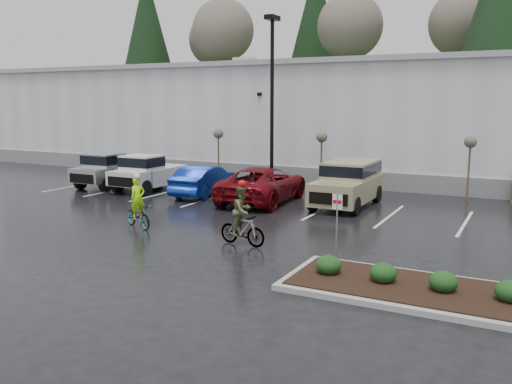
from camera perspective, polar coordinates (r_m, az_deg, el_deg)
The scene contains 21 objects.
ground at distance 17.65m, azimuth -3.64°, elevation -6.32°, with size 120.00×120.00×0.00m, color black.
warehouse at distance 37.58m, azimuth 13.99°, elevation 7.53°, with size 60.50×15.50×7.20m.
wooded_ridge at distance 60.20m, azimuth 19.16°, elevation 7.35°, with size 80.00×25.00×6.00m, color #213917.
lamppost at distance 29.45m, azimuth 1.70°, elevation 11.27°, with size 0.50×1.00×9.22m.
sapling_west at distance 32.31m, azimuth -3.99°, elevation 5.86°, with size 0.60×0.60×3.20m.
sapling_mid at distance 29.46m, azimuth 6.93°, elevation 5.45°, with size 0.60×0.60×3.20m.
sapling_east at distance 27.75m, azimuth 21.63°, elevation 4.58°, with size 0.60×0.60×3.20m.
curb_island at distance 14.45m, azimuth 19.05°, elevation -10.18°, with size 8.00×3.00×0.15m, color gray.
mulch_bed at distance 14.42m, azimuth 19.07°, elevation -9.83°, with size 7.60×2.60×0.04m, color black.
shrub_a at distance 15.01m, azimuth 7.64°, elevation -7.62°, with size 0.70×0.70×0.52m, color #123312.
shrub_b at distance 14.61m, azimuth 13.24°, elevation -8.29°, with size 0.70×0.70×0.52m, color #123312.
shrub_c at distance 14.34m, azimuth 19.12°, elevation -8.91°, with size 0.70×0.70×0.52m, color #123312.
shrub_d at distance 14.24m, azimuth 25.18°, elevation -9.45°, with size 0.70×0.70×0.52m, color #123312.
fire_lane_sign at distance 15.92m, azimuth 8.51°, elevation -2.95°, with size 0.30×0.05×2.20m.
pickup_silver at distance 31.90m, azimuth -14.61°, elevation 2.37°, with size 2.10×5.20×1.96m, color #A0A4A7, non-canonical shape.
pickup_white at distance 30.28m, azimuth -10.84°, elevation 2.13°, with size 2.10×5.20×1.96m, color silver, non-canonical shape.
car_blue at distance 28.04m, azimuth -5.40°, elevation 1.26°, with size 1.65×4.73×1.56m, color navy.
car_red at distance 26.09m, azimuth 0.75°, elevation 0.82°, with size 2.81×6.10×1.70m, color maroon.
suv_tan at distance 25.28m, azimuth 9.57°, elevation 0.82°, with size 2.20×5.10×2.06m, color #988F67, non-canonical shape.
cyclist_hivis at distance 21.31m, azimuth -12.30°, elevation -1.91°, with size 1.83×1.23×2.10m.
cyclist_olive at distance 18.23m, azimuth -1.46°, elevation -3.12°, with size 1.76×0.87×2.23m.
Camera 1 is at (8.78, -14.52, 4.84)m, focal length 38.00 mm.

